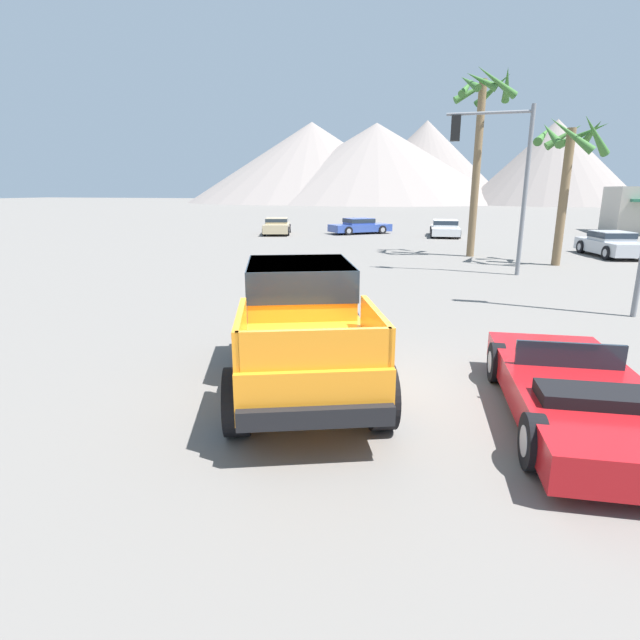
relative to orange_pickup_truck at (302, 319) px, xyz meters
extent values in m
plane|color=slate|center=(0.38, 0.17, -1.11)|extent=(320.00, 320.00, 0.00)
cube|color=orange|center=(0.12, -0.31, -0.27)|extent=(3.48, 5.06, 0.65)
cube|color=orange|center=(-0.22, 0.56, 0.46)|extent=(2.37, 2.56, 0.81)
cube|color=#1E2833|center=(-0.22, 0.56, 0.61)|extent=(2.43, 2.61, 0.52)
cube|color=orange|center=(-0.24, -1.87, 0.30)|extent=(0.76, 1.78, 0.48)
cube|color=orange|center=(1.45, -1.21, 0.30)|extent=(0.76, 1.78, 0.48)
cube|color=orange|center=(0.93, -2.38, 0.30)|extent=(1.72, 0.74, 0.48)
cube|color=black|center=(-0.75, 1.92, -0.47)|extent=(1.78, 0.83, 0.24)
cube|color=black|center=(1.00, -2.55, -0.47)|extent=(1.78, 0.83, 0.24)
cylinder|color=black|center=(-1.32, 0.68, -0.65)|extent=(0.65, 0.98, 0.93)
cylinder|color=#232326|center=(-1.32, 0.68, -0.65)|extent=(0.52, 0.60, 0.51)
cylinder|color=black|center=(0.50, 1.40, -0.65)|extent=(0.65, 0.98, 0.93)
cylinder|color=#232326|center=(0.50, 1.40, -0.65)|extent=(0.52, 0.60, 0.51)
cylinder|color=black|center=(-0.26, -2.03, -0.65)|extent=(0.65, 0.98, 0.93)
cylinder|color=#232326|center=(-0.26, -2.03, -0.65)|extent=(0.52, 0.60, 0.51)
cylinder|color=black|center=(1.57, -1.31, -0.65)|extent=(0.65, 0.98, 0.93)
cylinder|color=#232326|center=(1.57, -1.31, -0.65)|extent=(0.52, 0.60, 0.51)
cube|color=#B21419|center=(4.20, -0.38, -0.70)|extent=(2.22, 4.71, 0.45)
cube|color=#1E2833|center=(4.15, 0.12, -0.28)|extent=(1.53, 0.20, 0.38)
cube|color=black|center=(4.27, -1.18, -0.39)|extent=(1.50, 0.77, 0.16)
cylinder|color=black|center=(3.20, 0.94, -0.78)|extent=(0.28, 0.70, 0.68)
cylinder|color=#9E9EA3|center=(3.20, 0.94, -0.78)|extent=(0.27, 0.39, 0.37)
cylinder|color=black|center=(4.93, 1.11, -0.78)|extent=(0.28, 0.70, 0.68)
cylinder|color=#9E9EA3|center=(4.93, 1.11, -0.78)|extent=(0.27, 0.39, 0.37)
cylinder|color=black|center=(3.47, -1.87, -0.78)|extent=(0.28, 0.70, 0.68)
cylinder|color=#9E9EA3|center=(3.47, -1.87, -0.78)|extent=(0.27, 0.39, 0.37)
cube|color=#334C9E|center=(-4.95, 29.29, -0.68)|extent=(4.62, 4.24, 0.52)
cube|color=#334C9E|center=(-5.04, 29.22, -0.20)|extent=(2.46, 2.42, 0.44)
cube|color=#1E2833|center=(-5.04, 29.22, -0.15)|extent=(2.52, 2.47, 0.26)
cylinder|color=black|center=(-4.42, 30.84, -0.80)|extent=(0.62, 0.56, 0.62)
cylinder|color=#9E9EA3|center=(-4.42, 30.84, -0.80)|extent=(0.41, 0.40, 0.34)
cylinder|color=black|center=(-3.33, 29.51, -0.80)|extent=(0.62, 0.56, 0.62)
cylinder|color=#9E9EA3|center=(-3.33, 29.51, -0.80)|extent=(0.41, 0.40, 0.34)
cylinder|color=black|center=(-6.58, 29.08, -0.80)|extent=(0.62, 0.56, 0.62)
cylinder|color=#9E9EA3|center=(-6.58, 29.08, -0.80)|extent=(0.41, 0.40, 0.34)
cylinder|color=black|center=(-5.48, 27.74, -0.80)|extent=(0.62, 0.56, 0.62)
cylinder|color=#9E9EA3|center=(-5.48, 27.74, -0.80)|extent=(0.41, 0.40, 0.34)
cube|color=#B7BABF|center=(9.52, 19.92, -0.63)|extent=(2.69, 4.40, 0.60)
cube|color=#B7BABF|center=(9.49, 20.02, -0.12)|extent=(1.90, 2.04, 0.44)
cube|color=#1E2833|center=(9.49, 20.02, -0.06)|extent=(1.94, 2.08, 0.26)
cylinder|color=black|center=(9.03, 18.49, -0.79)|extent=(0.37, 0.69, 0.66)
cylinder|color=#9E9EA3|center=(9.03, 18.49, -0.79)|extent=(0.31, 0.41, 0.36)
cylinder|color=black|center=(10.01, 21.36, -0.79)|extent=(0.37, 0.69, 0.66)
cylinder|color=#9E9EA3|center=(10.01, 21.36, -0.79)|extent=(0.31, 0.41, 0.36)
cylinder|color=black|center=(8.40, 20.95, -0.79)|extent=(0.37, 0.69, 0.66)
cylinder|color=#9E9EA3|center=(8.40, 20.95, -0.79)|extent=(0.31, 0.41, 0.36)
cube|color=tan|center=(-10.72, 27.14, -0.64)|extent=(2.91, 4.55, 0.60)
cube|color=tan|center=(-10.75, 27.24, -0.14)|extent=(2.00, 2.15, 0.39)
cube|color=#1E2833|center=(-10.75, 27.24, -0.09)|extent=(2.04, 2.19, 0.24)
cylinder|color=black|center=(-9.53, 26.13, -0.79)|extent=(0.40, 0.68, 0.65)
cylinder|color=#9E9EA3|center=(-9.53, 26.13, -0.79)|extent=(0.33, 0.41, 0.36)
cylinder|color=black|center=(-11.14, 25.64, -0.79)|extent=(0.40, 0.68, 0.65)
cylinder|color=#9E9EA3|center=(-11.14, 25.64, -0.79)|extent=(0.33, 0.41, 0.36)
cylinder|color=black|center=(-10.29, 28.64, -0.79)|extent=(0.40, 0.68, 0.65)
cylinder|color=#9E9EA3|center=(-10.29, 28.64, -0.79)|extent=(0.33, 0.41, 0.36)
cylinder|color=black|center=(-11.91, 28.14, -0.79)|extent=(0.40, 0.68, 0.65)
cylinder|color=#9E9EA3|center=(-11.91, 28.14, -0.79)|extent=(0.33, 0.41, 0.36)
cube|color=white|center=(1.21, 28.83, -0.70)|extent=(2.22, 4.72, 0.50)
cube|color=white|center=(1.20, 28.94, -0.21)|extent=(1.78, 2.05, 0.47)
cube|color=#1E2833|center=(1.20, 28.94, -0.16)|extent=(1.82, 2.09, 0.28)
cylinder|color=black|center=(2.21, 27.49, -0.81)|extent=(0.27, 0.62, 0.60)
cylinder|color=#9E9EA3|center=(2.21, 27.49, -0.81)|extent=(0.26, 0.35, 0.33)
cylinder|color=black|center=(0.44, 27.34, -0.81)|extent=(0.27, 0.62, 0.60)
cylinder|color=#9E9EA3|center=(0.44, 27.34, -0.81)|extent=(0.26, 0.35, 0.33)
cylinder|color=black|center=(1.98, 30.32, -0.81)|extent=(0.27, 0.62, 0.60)
cylinder|color=#9E9EA3|center=(1.98, 30.32, -0.81)|extent=(0.26, 0.35, 0.33)
cylinder|color=black|center=(0.21, 30.17, -0.81)|extent=(0.27, 0.62, 0.60)
cylinder|color=#9E9EA3|center=(0.21, 30.17, -0.81)|extent=(0.26, 0.35, 0.33)
cylinder|color=slate|center=(4.59, 12.81, 1.97)|extent=(0.16, 0.16, 6.16)
cylinder|color=slate|center=(3.09, 12.81, 4.80)|extent=(3.01, 0.11, 0.11)
cube|color=black|center=(1.94, 12.81, 4.30)|extent=(0.34, 0.26, 0.90)
sphere|color=red|center=(1.94, 12.96, 4.57)|extent=(0.20, 0.20, 0.20)
sphere|color=orange|center=(1.94, 12.96, 4.30)|extent=(0.20, 0.20, 0.20)
sphere|color=green|center=(1.94, 12.96, 4.03)|extent=(0.20, 0.20, 0.20)
cylinder|color=brown|center=(6.45, 15.96, 1.70)|extent=(0.36, 0.42, 5.64)
cone|color=#386B2D|center=(7.24, 16.15, 4.33)|extent=(0.67, 1.65, 1.05)
cone|color=#386B2D|center=(7.05, 16.85, 4.34)|extent=(1.93, 1.50, 1.06)
cone|color=#386B2D|center=(6.31, 16.78, 4.29)|extent=(1.57, 0.62, 1.17)
cone|color=#386B2D|center=(5.46, 16.33, 4.33)|extent=(1.02, 2.09, 1.07)
cone|color=#386B2D|center=(5.67, 15.69, 4.28)|extent=(0.91, 1.62, 1.22)
cone|color=#386B2D|center=(6.29, 14.97, 4.17)|extent=(1.88, 0.63, 1.57)
cone|color=#386B2D|center=(7.21, 15.27, 4.16)|extent=(1.53, 1.60, 1.61)
cylinder|color=brown|center=(2.87, 18.06, 2.91)|extent=(0.36, 0.41, 8.05)
cone|color=#386B2D|center=(3.89, 18.03, 6.65)|extent=(0.47, 1.95, 1.37)
cone|color=#386B2D|center=(3.35, 18.95, 6.62)|extent=(1.76, 1.18, 1.45)
cone|color=#386B2D|center=(2.56, 19.10, 6.68)|extent=(2.06, 0.96, 1.29)
cone|color=#386B2D|center=(2.20, 18.37, 6.72)|extent=(0.88, 1.44, 1.12)
cone|color=#386B2D|center=(2.27, 17.65, 6.75)|extent=(1.16, 1.41, 1.01)
cone|color=#386B2D|center=(2.79, 17.35, 6.75)|extent=(1.51, 0.52, 1.02)
cone|color=#386B2D|center=(3.41, 17.13, 6.65)|extent=(2.00, 1.33, 1.40)
cone|color=gray|center=(19.85, 112.88, 7.58)|extent=(36.02, 36.02, 17.40)
cone|color=gray|center=(-36.37, 120.89, 8.71)|extent=(63.50, 63.50, 19.65)
cone|color=gray|center=(-19.48, 119.41, 8.25)|extent=(64.88, 64.88, 18.72)
cone|color=gray|center=(-8.12, 127.53, 8.83)|extent=(41.98, 41.98, 19.89)
camera|label=1|loc=(2.51, -7.66, 2.10)|focal=28.00mm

